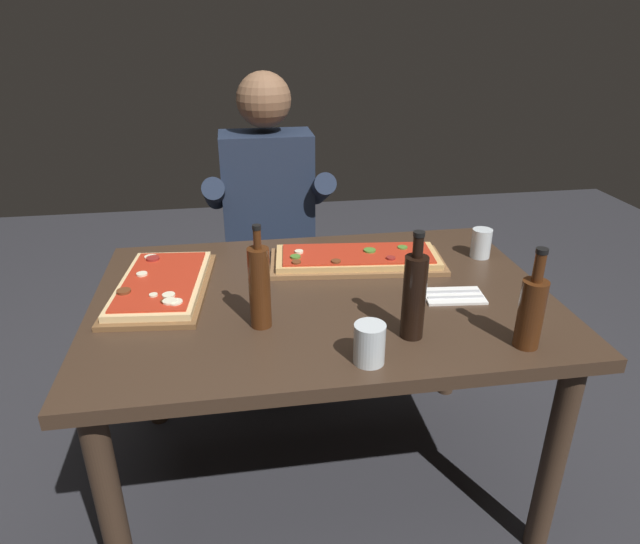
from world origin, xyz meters
TOP-DOWN VIEW (x-y plane):
  - ground_plane at (0.00, 0.00)m, footprint 6.40×6.40m
  - dining_table at (0.00, 0.00)m, footprint 1.40×0.96m
  - pizza_rectangular_front at (0.15, 0.20)m, footprint 0.62×0.30m
  - pizza_rectangular_left at (-0.49, 0.09)m, footprint 0.33×0.52m
  - wine_bottle_dark at (-0.20, -0.17)m, footprint 0.06×0.06m
  - oil_bottle_amber at (0.48, -0.38)m, footprint 0.07×0.07m
  - vinegar_bottle_green at (0.20, -0.28)m, footprint 0.06×0.06m
  - tumbler_near_camera at (0.05, -0.39)m, footprint 0.08×0.08m
  - tumbler_far_side at (0.60, 0.20)m, footprint 0.07×0.07m
  - napkin_cutlery_set at (0.39, -0.09)m, footprint 0.19×0.13m
  - diner_chair at (-0.11, 0.86)m, footprint 0.44×0.44m
  - seated_diner at (-0.11, 0.74)m, footprint 0.53×0.41m

SIDE VIEW (x-z plane):
  - ground_plane at x=0.00m, z-range 0.00..0.00m
  - diner_chair at x=-0.11m, z-range 0.05..0.92m
  - dining_table at x=0.00m, z-range 0.27..1.01m
  - seated_diner at x=-0.11m, z-range 0.08..1.41m
  - napkin_cutlery_set at x=0.39m, z-range 0.74..0.75m
  - pizza_rectangular_front at x=0.15m, z-range 0.74..0.78m
  - pizza_rectangular_left at x=-0.49m, z-range 0.74..0.78m
  - tumbler_far_side at x=0.60m, z-range 0.74..0.84m
  - tumbler_near_camera at x=0.05m, z-range 0.74..0.85m
  - oil_bottle_amber at x=0.48m, z-range 0.71..0.98m
  - wine_bottle_dark at x=-0.20m, z-range 0.71..1.01m
  - vinegar_bottle_green at x=0.20m, z-range 0.71..1.01m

